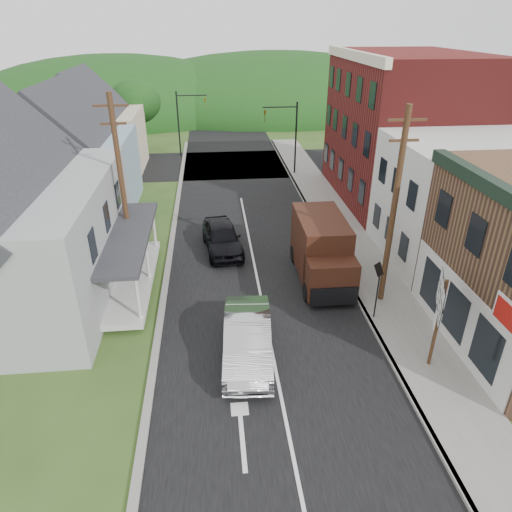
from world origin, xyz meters
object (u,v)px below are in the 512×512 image
object	(u,v)px
silver_sedan	(248,339)
warning_sign	(378,282)
route_sign_cluster	(439,311)
delivery_van	(322,251)
dark_sedan	(222,237)

from	to	relation	value
silver_sedan	warning_sign	bearing A→B (deg)	22.84
route_sign_cluster	warning_sign	bearing A→B (deg)	131.77
delivery_van	route_sign_cluster	xyz separation A→B (m)	(2.61, -6.98, 0.94)
delivery_van	route_sign_cluster	size ratio (longest dim) A/B	1.54
dark_sedan	delivery_van	bearing A→B (deg)	-44.13
dark_sedan	delivery_van	world-z (taller)	delivery_van
dark_sedan	warning_sign	distance (m)	9.93
silver_sedan	delivery_van	bearing A→B (deg)	57.86
dark_sedan	warning_sign	xyz separation A→B (m)	(6.44, -7.48, 1.11)
dark_sedan	warning_sign	world-z (taller)	warning_sign
silver_sedan	dark_sedan	size ratio (longest dim) A/B	1.07
silver_sedan	delivery_van	size ratio (longest dim) A/B	0.91
dark_sedan	delivery_van	size ratio (longest dim) A/B	0.84
dark_sedan	route_sign_cluster	xyz separation A→B (m)	(7.49, -10.69, 1.73)
silver_sedan	delivery_van	xyz separation A→B (m)	(4.21, 5.72, 0.75)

